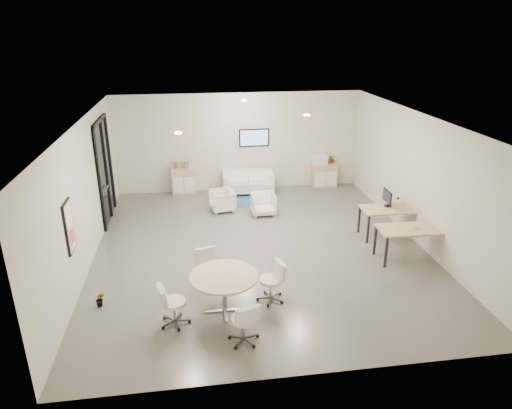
{
  "coord_description": "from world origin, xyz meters",
  "views": [
    {
      "loc": [
        -1.58,
        -10.05,
        5.16
      ],
      "look_at": [
        -0.04,
        0.4,
        1.01
      ],
      "focal_mm": 32.0,
      "sensor_mm": 36.0,
      "label": 1
    }
  ],
  "objects_px": {
    "armchair_right": "(263,203)",
    "desk_rear": "(390,211)",
    "sideboard_right": "(324,175)",
    "loveseat": "(248,183)",
    "armchair_left": "(222,200)",
    "round_table": "(224,279)",
    "sideboard_left": "(184,181)",
    "desk_front": "(410,232)"
  },
  "relations": [
    {
      "from": "round_table",
      "to": "sideboard_right",
      "type": "bearing_deg",
      "value": 59.84
    },
    {
      "from": "sideboard_left",
      "to": "armchair_left",
      "type": "distance_m",
      "value": 2.01
    },
    {
      "from": "sideboard_right",
      "to": "desk_rear",
      "type": "bearing_deg",
      "value": -82.32
    },
    {
      "from": "sideboard_right",
      "to": "desk_rear",
      "type": "height_order",
      "value": "sideboard_right"
    },
    {
      "from": "desk_front",
      "to": "armchair_left",
      "type": "bearing_deg",
      "value": 140.61
    },
    {
      "from": "sideboard_right",
      "to": "loveseat",
      "type": "bearing_deg",
      "value": -175.92
    },
    {
      "from": "sideboard_right",
      "to": "desk_rear",
      "type": "xyz_separation_m",
      "value": [
        0.55,
        -4.06,
        0.28
      ]
    },
    {
      "from": "loveseat",
      "to": "desk_front",
      "type": "relative_size",
      "value": 1.1
    },
    {
      "from": "sideboard_right",
      "to": "desk_front",
      "type": "bearing_deg",
      "value": -84.8
    },
    {
      "from": "sideboard_left",
      "to": "desk_front",
      "type": "distance_m",
      "value": 7.47
    },
    {
      "from": "sideboard_left",
      "to": "sideboard_right",
      "type": "bearing_deg",
      "value": 0.02
    },
    {
      "from": "desk_rear",
      "to": "sideboard_left",
      "type": "bearing_deg",
      "value": 144.24
    },
    {
      "from": "sideboard_right",
      "to": "armchair_left",
      "type": "height_order",
      "value": "sideboard_right"
    },
    {
      "from": "sideboard_right",
      "to": "round_table",
      "type": "bearing_deg",
      "value": -120.16
    },
    {
      "from": "sideboard_right",
      "to": "desk_front",
      "type": "height_order",
      "value": "sideboard_right"
    },
    {
      "from": "armchair_right",
      "to": "round_table",
      "type": "xyz_separation_m",
      "value": [
        -1.53,
        -4.73,
        0.36
      ]
    },
    {
      "from": "sideboard_right",
      "to": "round_table",
      "type": "xyz_separation_m",
      "value": [
        -3.98,
        -6.85,
        0.3
      ]
    },
    {
      "from": "sideboard_left",
      "to": "desk_front",
      "type": "relative_size",
      "value": 0.57
    },
    {
      "from": "loveseat",
      "to": "armchair_right",
      "type": "distance_m",
      "value": 1.94
    },
    {
      "from": "round_table",
      "to": "loveseat",
      "type": "bearing_deg",
      "value": 78.67
    },
    {
      "from": "sideboard_left",
      "to": "sideboard_right",
      "type": "distance_m",
      "value": 4.74
    },
    {
      "from": "armchair_left",
      "to": "armchair_right",
      "type": "distance_m",
      "value": 1.26
    },
    {
      "from": "round_table",
      "to": "desk_rear",
      "type": "bearing_deg",
      "value": 31.63
    },
    {
      "from": "sideboard_left",
      "to": "loveseat",
      "type": "distance_m",
      "value": 2.11
    },
    {
      "from": "armchair_right",
      "to": "sideboard_left",
      "type": "bearing_deg",
      "value": 136.85
    },
    {
      "from": "desk_front",
      "to": "round_table",
      "type": "distance_m",
      "value": 4.71
    },
    {
      "from": "sideboard_right",
      "to": "armchair_left",
      "type": "bearing_deg",
      "value": -155.32
    },
    {
      "from": "sideboard_left",
      "to": "armchair_right",
      "type": "bearing_deg",
      "value": -42.76
    },
    {
      "from": "sideboard_right",
      "to": "armchair_right",
      "type": "distance_m",
      "value": 3.24
    },
    {
      "from": "armchair_right",
      "to": "desk_rear",
      "type": "relative_size",
      "value": 0.46
    },
    {
      "from": "sideboard_right",
      "to": "armchair_right",
      "type": "height_order",
      "value": "sideboard_right"
    },
    {
      "from": "loveseat",
      "to": "armchair_left",
      "type": "bearing_deg",
      "value": -120.02
    },
    {
      "from": "armchair_right",
      "to": "sideboard_right",
      "type": "bearing_deg",
      "value": 40.43
    },
    {
      "from": "sideboard_left",
      "to": "loveseat",
      "type": "bearing_deg",
      "value": -5.1
    },
    {
      "from": "desk_rear",
      "to": "armchair_left",
      "type": "bearing_deg",
      "value": 151.88
    },
    {
      "from": "sideboard_right",
      "to": "loveseat",
      "type": "distance_m",
      "value": 2.65
    },
    {
      "from": "sideboard_right",
      "to": "loveseat",
      "type": "xyz_separation_m",
      "value": [
        -2.64,
        -0.19,
        -0.08
      ]
    },
    {
      "from": "sideboard_left",
      "to": "sideboard_right",
      "type": "xyz_separation_m",
      "value": [
        4.74,
        0.0,
        -0.02
      ]
    },
    {
      "from": "sideboard_left",
      "to": "armchair_left",
      "type": "height_order",
      "value": "sideboard_left"
    },
    {
      "from": "round_table",
      "to": "sideboard_left",
      "type": "bearing_deg",
      "value": 96.36
    },
    {
      "from": "sideboard_left",
      "to": "round_table",
      "type": "height_order",
      "value": "sideboard_left"
    },
    {
      "from": "sideboard_left",
      "to": "loveseat",
      "type": "relative_size",
      "value": 0.52
    }
  ]
}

